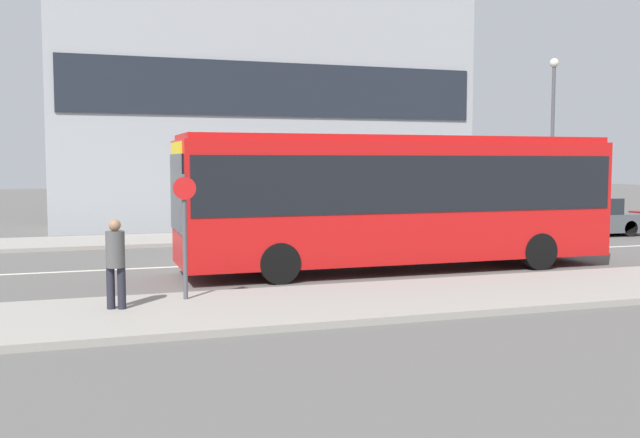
# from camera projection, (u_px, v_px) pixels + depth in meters

# --- Properties ---
(ground_plane) EXTENTS (120.00, 120.00, 0.00)m
(ground_plane) POSITION_uv_depth(u_px,v_px,m) (244.00, 264.00, 19.62)
(ground_plane) COLOR #595654
(sidewalk_near) EXTENTS (44.00, 3.50, 0.13)m
(sidewalk_near) POSITION_uv_depth(u_px,v_px,m) (312.00, 305.00, 13.70)
(sidewalk_near) COLOR gray
(sidewalk_near) RESTS_ON ground_plane
(sidewalk_far) EXTENTS (44.00, 3.50, 0.13)m
(sidewalk_far) POSITION_uv_depth(u_px,v_px,m) (207.00, 238.00, 25.53)
(sidewalk_far) COLOR gray
(sidewalk_far) RESTS_ON ground_plane
(lane_centerline) EXTENTS (41.80, 0.16, 0.01)m
(lane_centerline) POSITION_uv_depth(u_px,v_px,m) (244.00, 264.00, 19.62)
(lane_centerline) COLOR silver
(lane_centerline) RESTS_ON ground_plane
(city_bus) EXTENTS (11.31, 2.60, 3.45)m
(city_bus) POSITION_uv_depth(u_px,v_px,m) (398.00, 194.00, 18.42)
(city_bus) COLOR red
(city_bus) RESTS_ON ground_plane
(parked_car_0) EXTENTS (3.90, 1.84, 1.43)m
(parked_car_0) POSITION_uv_depth(u_px,v_px,m) (588.00, 218.00, 27.11)
(parked_car_0) COLOR #4C5156
(parked_car_0) RESTS_ON ground_plane
(pedestrian_near_stop) EXTENTS (0.34, 0.34, 1.64)m
(pedestrian_near_stop) POSITION_uv_depth(u_px,v_px,m) (115.00, 258.00, 12.91)
(pedestrian_near_stop) COLOR #23232D
(pedestrian_near_stop) RESTS_ON sidewalk_near
(bus_stop_sign) EXTENTS (0.44, 0.12, 2.44)m
(bus_stop_sign) POSITION_uv_depth(u_px,v_px,m) (185.00, 226.00, 13.78)
(bus_stop_sign) COLOR #4C4C51
(bus_stop_sign) RESTS_ON sidewalk_near
(street_lamp) EXTENTS (0.36, 0.36, 6.81)m
(street_lamp) POSITION_uv_depth(u_px,v_px,m) (553.00, 125.00, 28.76)
(street_lamp) COLOR #4C4C51
(street_lamp) RESTS_ON sidewalk_far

